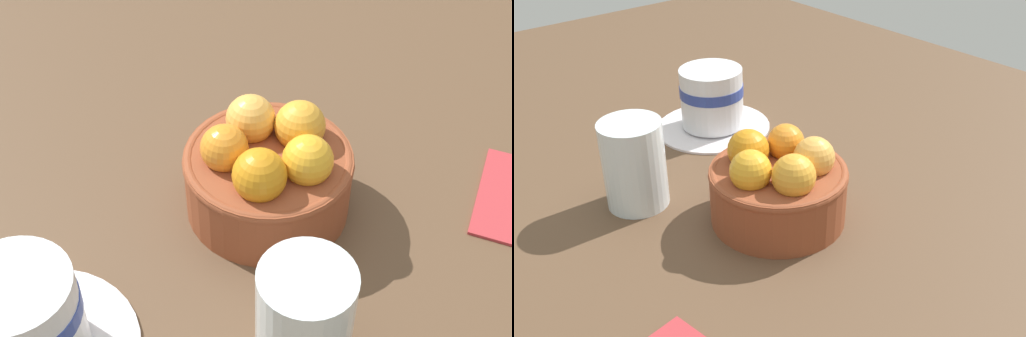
% 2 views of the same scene
% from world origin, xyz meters
% --- Properties ---
extents(ground_plane, '(1.60, 1.16, 0.05)m').
position_xyz_m(ground_plane, '(0.00, 0.00, -0.02)').
color(ground_plane, brown).
extents(terracotta_bowl, '(0.14, 0.14, 0.09)m').
position_xyz_m(terracotta_bowl, '(-0.00, 0.00, 0.04)').
color(terracotta_bowl, brown).
rests_on(terracotta_bowl, ground_plane).
extents(coffee_cup, '(0.15, 0.15, 0.08)m').
position_xyz_m(coffee_cup, '(0.21, -0.07, 0.04)').
color(coffee_cup, white).
rests_on(coffee_cup, ground_plane).
extents(water_glass, '(0.07, 0.07, 0.10)m').
position_xyz_m(water_glass, '(0.12, 0.10, 0.05)').
color(water_glass, silver).
rests_on(water_glass, ground_plane).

